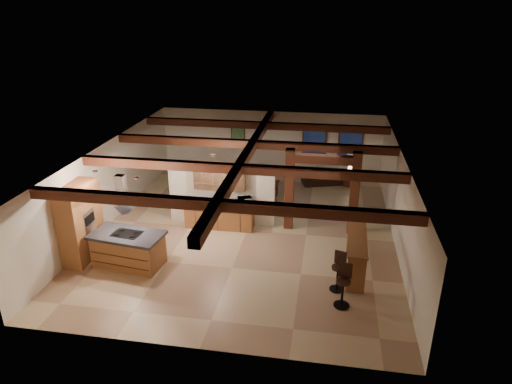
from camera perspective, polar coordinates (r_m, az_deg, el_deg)
ground at (r=16.04m, az=-1.14°, el=-4.83°), size 12.00×12.00×0.00m
room_walls at (r=15.30m, az=-1.19°, el=1.10°), size 12.00×12.00×12.00m
ceiling_beams at (r=14.97m, az=-1.22°, el=4.59°), size 10.00×12.00×0.28m
timber_posts at (r=15.54m, az=8.25°, el=1.15°), size 2.50×0.30×2.90m
partition_wall at (r=16.21m, az=-4.32°, el=-0.29°), size 3.80×0.18×2.20m
pantry_cabinet at (r=14.88m, az=-21.10°, el=-3.61°), size 0.67×1.60×2.40m
back_counter at (r=16.12m, az=-4.58°, el=-2.87°), size 2.50×0.66×0.94m
upper_display_cabinet at (r=15.76m, az=-4.56°, el=1.96°), size 1.80×0.36×0.95m
range_hood at (r=13.79m, az=-16.19°, el=-2.33°), size 1.10×1.10×1.40m
back_windows at (r=20.77m, az=9.51°, el=5.83°), size 2.70×0.07×1.70m
framed_art at (r=21.13m, az=-2.26°, el=6.97°), size 0.65×0.05×0.85m
recessed_cans at (r=13.88m, az=-13.06°, el=3.00°), size 3.16×2.46×0.03m
kitchen_island at (r=14.35m, az=-15.65°, el=-6.86°), size 2.27×1.41×1.06m
dining_table at (r=18.45m, az=-0.20°, el=0.12°), size 1.92×1.12×0.66m
sofa at (r=20.25m, az=8.57°, el=1.81°), size 2.09×1.31×0.57m
microwave at (r=15.69m, az=-1.45°, el=-1.13°), size 0.58×0.50×0.27m
bar_counter at (r=13.60m, az=12.43°, el=-7.06°), size 0.61×2.22×1.16m
side_table at (r=20.23m, az=11.71°, el=1.58°), size 0.58×0.58×0.58m
table_lamp at (r=20.04m, az=11.83°, el=3.04°), size 0.31×0.31×0.36m
bar_stool_a at (r=12.27m, az=10.87°, el=-11.38°), size 0.43×0.44×1.21m
bar_stool_b at (r=12.89m, az=10.25°, el=-9.71°), size 0.42×0.43×1.13m
dining_chairs at (r=18.37m, az=-0.20°, el=0.71°), size 1.91×1.91×1.06m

